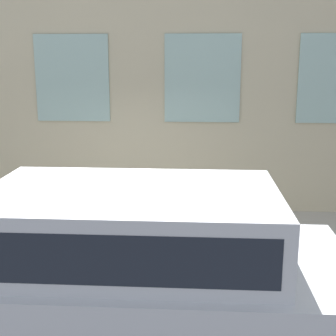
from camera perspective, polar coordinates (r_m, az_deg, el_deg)
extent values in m
plane|color=#2D2D30|center=(6.53, -6.65, -13.79)|extent=(80.00, 80.00, 0.00)
cube|color=#A8A093|center=(7.73, -4.85, -8.65)|extent=(2.74, 60.00, 0.17)
cube|color=#9EBCB2|center=(8.45, 4.21, 10.82)|extent=(0.03, 1.34, 1.54)
cube|color=#9EBCB2|center=(8.75, -11.60, 10.67)|extent=(0.03, 1.34, 1.54)
cylinder|color=#2D7260|center=(7.02, -3.39, -10.03)|extent=(0.35, 0.35, 0.04)
cylinder|color=#2D7260|center=(6.92, -3.42, -8.01)|extent=(0.26, 0.26, 0.57)
sphere|color=#2C5D50|center=(6.82, -3.46, -5.79)|extent=(0.27, 0.27, 0.27)
cylinder|color=black|center=(6.79, -3.47, -5.14)|extent=(0.09, 0.09, 0.11)
cylinder|color=#2D7260|center=(6.87, -1.95, -7.53)|extent=(0.09, 0.10, 0.09)
cylinder|color=#2D7260|center=(6.91, -4.91, -7.44)|extent=(0.09, 0.10, 0.09)
cylinder|color=#998466|center=(7.04, 3.33, -7.82)|extent=(0.08, 0.08, 0.52)
cylinder|color=#998466|center=(7.15, 3.34, -7.51)|extent=(0.08, 0.08, 0.52)
cube|color=#1E59A5|center=(6.95, 3.38, -4.16)|extent=(0.14, 0.10, 0.39)
cylinder|color=#1E59A5|center=(6.85, 3.38, -4.33)|extent=(0.06, 0.06, 0.37)
cylinder|color=#1E59A5|center=(7.04, 3.39, -3.84)|extent=(0.06, 0.06, 0.37)
sphere|color=tan|center=(6.87, 3.41, -1.92)|extent=(0.17, 0.17, 0.17)
cylinder|color=black|center=(6.28, -17.68, -11.95)|extent=(0.24, 0.70, 0.70)
cylinder|color=black|center=(5.92, 10.19, -13.11)|extent=(0.24, 0.70, 0.70)
cube|color=silver|center=(4.98, -5.71, -13.99)|extent=(2.05, 4.67, 0.66)
cube|color=silver|center=(4.69, -4.49, -6.68)|extent=(1.81, 2.89, 0.69)
cube|color=#1E232D|center=(4.69, -4.49, -6.68)|extent=(1.82, 2.66, 0.44)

